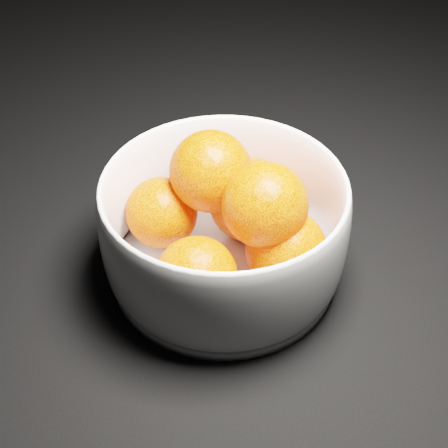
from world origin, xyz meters
TOP-DOWN VIEW (x-y plane):
  - bowl at (0.25, 0.25)m, footprint 0.22×0.22m
  - orange_pile at (0.26, 0.25)m, footprint 0.17×0.17m

SIDE VIEW (x-z plane):
  - bowl at x=0.25m, z-range 0.00..0.11m
  - orange_pile at x=0.26m, z-range 0.00..0.12m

